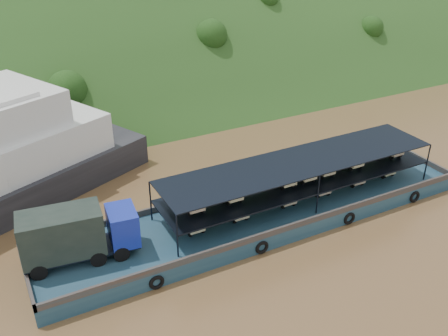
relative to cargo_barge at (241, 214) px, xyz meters
name	(u,v)px	position (x,y,z in m)	size (l,w,h in m)	color
ground	(263,213)	(2.64, 1.00, -1.26)	(160.00, 160.00, 0.00)	brown
hillside	(125,87)	(2.64, 37.00, -1.26)	(140.00, 28.00, 28.00)	#1E3A15
cargo_barge	(241,214)	(0.00, 0.00, 0.00)	(35.02, 7.18, 5.00)	#143348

